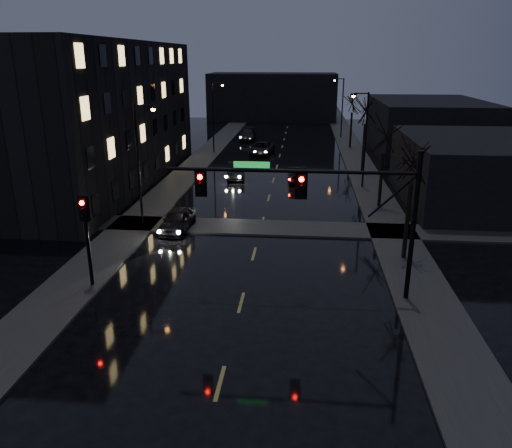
% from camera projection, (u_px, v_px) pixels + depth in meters
% --- Properties ---
extents(ground, '(160.00, 160.00, 0.00)m').
position_uv_depth(ground, '(209.00, 423.00, 15.42)').
color(ground, black).
rests_on(ground, ground).
extents(sidewalk_left, '(3.00, 140.00, 0.12)m').
position_uv_depth(sidewalk_left, '(189.00, 171.00, 49.18)').
color(sidewalk_left, '#2D2D2B').
rests_on(sidewalk_left, ground).
extents(sidewalk_right, '(3.00, 140.00, 0.12)m').
position_uv_depth(sidewalk_right, '(364.00, 174.00, 47.65)').
color(sidewalk_right, '#2D2D2B').
rests_on(sidewalk_right, ground).
extents(sidewalk_cross, '(40.00, 3.00, 0.12)m').
position_uv_depth(sidewalk_cross, '(261.00, 227.00, 32.85)').
color(sidewalk_cross, '#2D2D2B').
rests_on(sidewalk_cross, ground).
extents(apartment_block, '(12.00, 30.00, 12.00)m').
position_uv_depth(apartment_block, '(83.00, 114.00, 43.28)').
color(apartment_block, black).
rests_on(apartment_block, ground).
extents(commercial_right_near, '(10.00, 14.00, 5.00)m').
position_uv_depth(commercial_right_near, '(473.00, 171.00, 37.76)').
color(commercial_right_near, black).
rests_on(commercial_right_near, ground).
extents(commercial_right_far, '(12.00, 18.00, 6.00)m').
position_uv_depth(commercial_right_far, '(427.00, 126.00, 58.22)').
color(commercial_right_far, black).
rests_on(commercial_right_far, ground).
extents(far_block, '(22.00, 10.00, 8.00)m').
position_uv_depth(far_block, '(273.00, 97.00, 88.00)').
color(far_block, black).
rests_on(far_block, ground).
extents(signal_mast, '(11.11, 0.41, 7.00)m').
position_uv_depth(signal_mast, '(329.00, 197.00, 22.00)').
color(signal_mast, black).
rests_on(signal_mast, ground).
extents(signal_pole_left, '(0.35, 0.41, 4.53)m').
position_uv_depth(signal_pole_left, '(86.00, 229.00, 23.61)').
color(signal_pole_left, black).
rests_on(signal_pole_left, ground).
extents(tree_near, '(3.52, 3.52, 8.08)m').
position_uv_depth(tree_near, '(415.00, 149.00, 25.89)').
color(tree_near, black).
rests_on(tree_near, ground).
extents(tree_mid_a, '(3.30, 3.30, 7.58)m').
position_uv_depth(tree_mid_a, '(385.00, 130.00, 35.44)').
color(tree_mid_a, black).
rests_on(tree_mid_a, ground).
extents(tree_mid_b, '(3.74, 3.74, 8.59)m').
position_uv_depth(tree_mid_b, '(367.00, 103.00, 46.52)').
color(tree_mid_b, black).
rests_on(tree_mid_b, ground).
extents(tree_far, '(3.43, 3.43, 7.88)m').
position_uv_depth(tree_far, '(353.00, 98.00, 59.90)').
color(tree_far, black).
rests_on(tree_far, ground).
extents(streetlight_l_near, '(1.53, 0.28, 8.00)m').
position_uv_depth(streetlight_l_near, '(141.00, 156.00, 31.55)').
color(streetlight_l_near, black).
rests_on(streetlight_l_near, ground).
extents(streetlight_l_far, '(1.53, 0.28, 8.00)m').
position_uv_depth(streetlight_l_far, '(215.00, 111.00, 57.03)').
color(streetlight_l_far, black).
rests_on(streetlight_l_far, ground).
extents(streetlight_r_mid, '(1.53, 0.28, 8.00)m').
position_uv_depth(streetlight_r_mid, '(363.00, 132.00, 41.51)').
color(streetlight_r_mid, black).
rests_on(streetlight_r_mid, ground).
extents(streetlight_r_far, '(1.53, 0.28, 8.00)m').
position_uv_depth(streetlight_r_far, '(341.00, 103.00, 67.93)').
color(streetlight_r_far, black).
rests_on(streetlight_r_far, ground).
extents(oncoming_car_a, '(1.86, 4.24, 1.42)m').
position_uv_depth(oncoming_car_a, '(178.00, 220.00, 32.28)').
color(oncoming_car_a, black).
rests_on(oncoming_car_a, ground).
extents(oncoming_car_b, '(1.94, 4.51, 1.45)m').
position_uv_depth(oncoming_car_b, '(236.00, 171.00, 46.18)').
color(oncoming_car_b, black).
rests_on(oncoming_car_b, ground).
extents(oncoming_car_c, '(2.89, 5.30, 1.41)m').
position_uv_depth(oncoming_car_c, '(262.00, 148.00, 57.51)').
color(oncoming_car_c, black).
rests_on(oncoming_car_c, ground).
extents(oncoming_car_d, '(2.35, 5.32, 1.52)m').
position_uv_depth(oncoming_car_d, '(247.00, 134.00, 67.32)').
color(oncoming_car_d, black).
rests_on(oncoming_car_d, ground).
extents(lead_car, '(1.82, 4.39, 1.41)m').
position_uv_depth(lead_car, '(297.00, 174.00, 44.93)').
color(lead_car, black).
rests_on(lead_car, ground).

